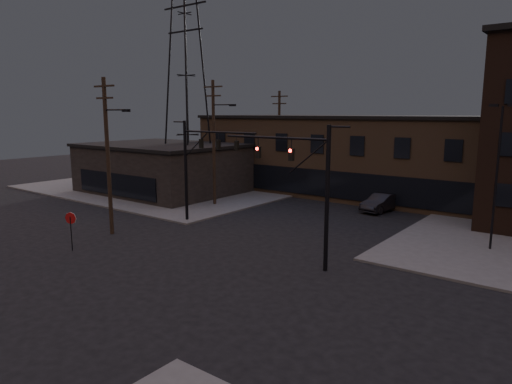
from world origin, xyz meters
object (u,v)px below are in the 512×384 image
Objects in this scene: traffic_signal_near at (309,181)px; stop_sign at (71,222)px; traffic_signal_far at (197,160)px; car_crossing at (381,203)px.

traffic_signal_near reaches higher than stop_sign.
stop_sign is at bearing -97.32° from traffic_signal_far.
traffic_signal_near reaches higher than car_crossing.
traffic_signal_far is 3.23× the size of stop_sign.
traffic_signal_far is at bearing 82.68° from stop_sign.
car_crossing is (10.92, 23.06, -1.07)m from stop_sign.
stop_sign is 25.53m from car_crossing.
car_crossing is at bearing 53.61° from traffic_signal_far.
traffic_signal_near is 1.69× the size of car_crossing.
car_crossing is (9.63, 13.07, -4.23)m from traffic_signal_far.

